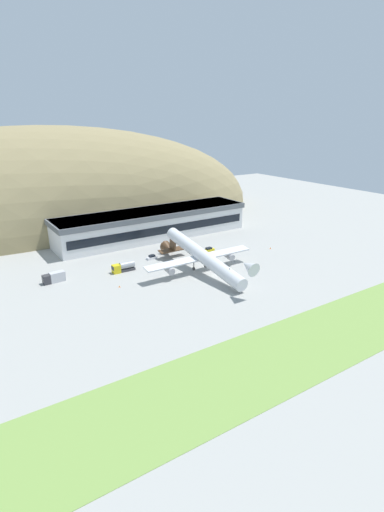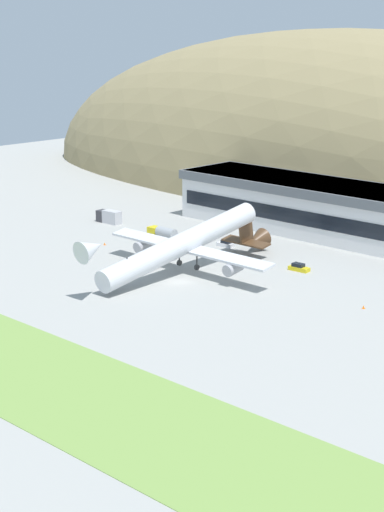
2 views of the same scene
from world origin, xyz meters
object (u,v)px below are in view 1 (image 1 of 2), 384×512
(terminal_building, at_px, (153,222))
(cargo_airplane, at_px, (201,256))
(service_car_1, at_px, (152,257))
(box_truck, at_px, (124,267))
(traffic_cone_1, at_px, (270,248))
(traffic_cone_0, at_px, (119,286))
(service_car_0, at_px, (209,250))
(fuel_truck, at_px, (54,278))

(terminal_building, bearing_deg, cargo_airplane, -97.85)
(service_car_1, height_order, box_truck, box_truck)
(cargo_airplane, xyz_separation_m, box_truck, (-20.94, 14.80, -4.05))
(service_car_1, height_order, traffic_cone_1, service_car_1)
(cargo_airplane, distance_m, traffic_cone_0, 28.13)
(cargo_airplane, xyz_separation_m, service_car_1, (-7.47, 20.54, -4.97))
(cargo_airplane, height_order, traffic_cone_1, cargo_airplane)
(cargo_airplane, relative_size, service_car_1, 12.91)
(box_truck, xyz_separation_m, traffic_cone_0, (-6.46, -11.24, -1.24))
(service_car_0, xyz_separation_m, traffic_cone_1, (21.49, -10.85, -0.32))
(service_car_0, bearing_deg, traffic_cone_1, -26.79)
(terminal_building, height_order, fuel_truck, terminal_building)
(fuel_truck, height_order, box_truck, box_truck)
(fuel_truck, bearing_deg, traffic_cone_0, -43.88)
(service_car_0, xyz_separation_m, fuel_truck, (-57.51, 1.77, 0.90))
(service_car_0, distance_m, service_car_1, 22.76)
(cargo_airplane, height_order, box_truck, cargo_airplane)
(terminal_building, bearing_deg, traffic_cone_0, -129.41)
(fuel_truck, bearing_deg, terminal_building, 28.23)
(terminal_building, distance_m, fuel_truck, 55.54)
(traffic_cone_0, height_order, traffic_cone_1, same)
(terminal_building, bearing_deg, service_car_0, -72.54)
(service_car_0, relative_size, fuel_truck, 0.62)
(terminal_building, relative_size, service_car_1, 21.53)
(cargo_airplane, bearing_deg, traffic_cone_1, 8.70)
(fuel_truck, bearing_deg, cargo_airplane, -23.12)
(terminal_building, distance_m, service_car_0, 29.89)
(service_car_1, distance_m, fuel_truck, 35.23)
(terminal_building, relative_size, service_car_0, 19.71)
(cargo_airplane, xyz_separation_m, service_car_0, (14.90, 16.42, -4.97))
(fuel_truck, bearing_deg, service_car_0, -1.77)
(service_car_1, bearing_deg, traffic_cone_1, -18.85)
(service_car_1, xyz_separation_m, box_truck, (-13.46, -5.74, 0.91))
(service_car_1, bearing_deg, service_car_0, -10.44)
(terminal_building, height_order, cargo_airplane, cargo_airplane)
(service_car_1, height_order, fuel_truck, fuel_truck)
(terminal_building, xyz_separation_m, fuel_truck, (-48.73, -26.16, -5.08))
(cargo_airplane, xyz_separation_m, fuel_truck, (-42.61, 18.19, -4.07))
(traffic_cone_0, distance_m, traffic_cone_1, 63.82)
(box_truck, height_order, traffic_cone_0, box_truck)
(box_truck, bearing_deg, traffic_cone_1, -9.15)
(service_car_0, height_order, service_car_1, service_car_1)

